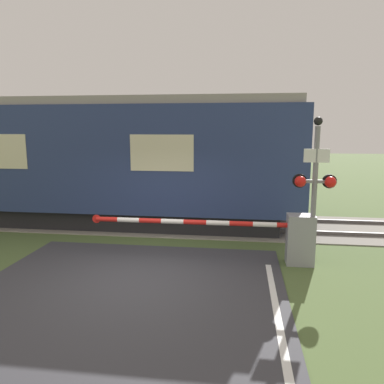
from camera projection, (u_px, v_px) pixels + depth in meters
ground_plane at (138, 277)px, 7.71m from camera, size 80.00×80.00×0.00m
track_bed at (175, 223)px, 11.96m from camera, size 36.00×3.20×0.13m
train at (29, 160)px, 12.27m from camera, size 17.42×3.05×3.91m
crossing_barrier at (283, 237)px, 8.39m from camera, size 5.15×0.44×1.13m
signal_post at (315, 184)px, 7.98m from camera, size 0.92×0.26×3.26m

